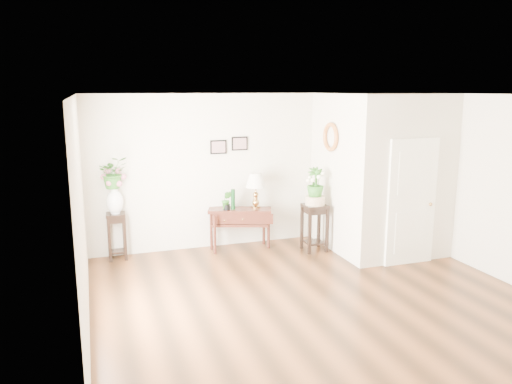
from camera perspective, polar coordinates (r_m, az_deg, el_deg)
name	(u,v)px	position (r m, az deg, el deg)	size (l,w,h in m)	color
floor	(314,297)	(7.21, 6.63, -11.87)	(6.00, 5.50, 0.02)	brown
ceiling	(319,95)	(6.62, 7.21, 10.98)	(6.00, 5.50, 0.02)	white
wall_back	(252,170)	(9.29, -0.42, 2.56)	(6.00, 0.02, 2.80)	beige
wall_front	(458,268)	(4.55, 22.13, -8.04)	(6.00, 0.02, 2.80)	beige
wall_left	(82,218)	(6.13, -19.31, -2.85)	(0.02, 5.50, 2.80)	beige
wall_right	(493,187)	(8.50, 25.49, 0.56)	(0.02, 5.50, 2.80)	beige
partition	(379,172)	(9.31, 13.89, 2.24)	(1.80, 1.95, 2.80)	beige
door	(412,202)	(8.57, 17.36, -1.14)	(0.90, 0.05, 2.10)	white
art_print_left	(218,147)	(9.02, -4.32, 5.14)	(0.30, 0.02, 0.25)	black
art_print_right	(240,144)	(9.13, -1.88, 5.56)	(0.30, 0.02, 0.25)	black
wall_ornament	(330,137)	(8.87, 8.50, 6.24)	(0.51, 0.51, 0.07)	#B96D34
console_table	(240,229)	(9.10, -1.84, -4.23)	(1.13, 0.38, 0.75)	#34130F
table_lamp	(256,189)	(9.02, -0.03, 0.38)	(0.37, 0.37, 0.65)	#AC8044
green_vase	(233,200)	(8.93, -2.64, -0.92)	(0.08, 0.08, 0.37)	#0D3414
potted_plant	(227,201)	(8.91, -3.38, -1.02)	(0.18, 0.14, 0.33)	#2B6A1F
plant_stand_a	(117,236)	(8.88, -15.62, -4.89)	(0.31, 0.31, 0.81)	black
porcelain_vase	(115,200)	(8.73, -15.84, -0.92)	(0.28, 0.28, 0.49)	white
lily_arrangement	(113,174)	(8.65, -16.00, 1.95)	(0.48, 0.42, 0.54)	#2B6A1F
plant_stand_b	(314,228)	(9.07, 6.69, -4.06)	(0.40, 0.40, 0.85)	black
ceramic_bowl	(315,200)	(8.94, 6.76, -0.94)	(0.35, 0.35, 0.16)	beige
narcissus	(315,183)	(8.88, 6.81, 1.04)	(0.31, 0.31, 0.55)	#2B6A1F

